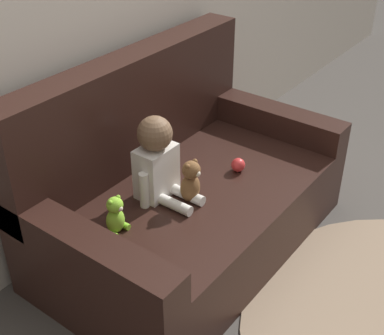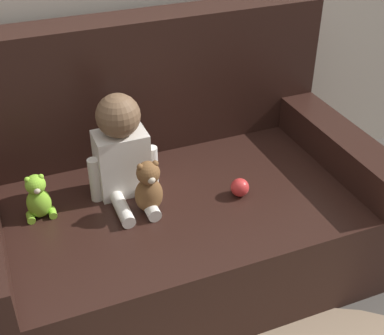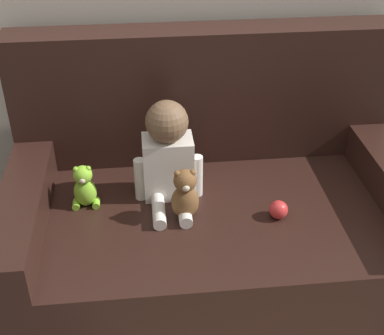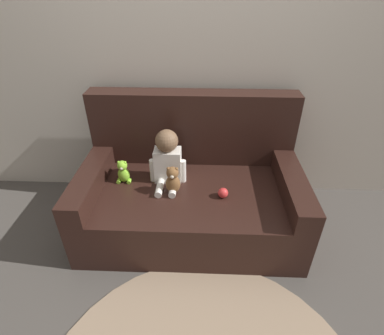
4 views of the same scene
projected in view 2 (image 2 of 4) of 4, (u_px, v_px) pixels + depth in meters
ground_plane at (175, 264)px, 2.34m from camera, size 12.00×12.00×0.00m
couch at (167, 196)px, 2.22m from camera, size 1.62×0.96×0.98m
person_baby at (122, 150)px, 2.01m from camera, size 0.27×0.32×0.42m
teddy_bear_brown at (149, 187)px, 1.96m from camera, size 0.11×0.10×0.22m
plush_toy_side at (38, 198)px, 1.94m from camera, size 0.11×0.08×0.18m
toy_ball at (240, 187)px, 2.08m from camera, size 0.07×0.07×0.07m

